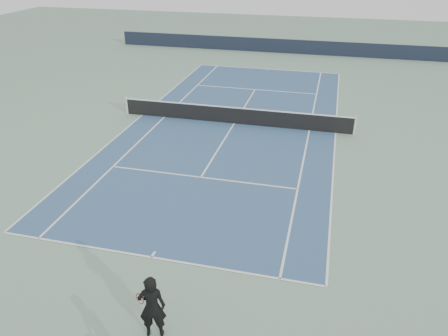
# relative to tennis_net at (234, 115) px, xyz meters

# --- Properties ---
(ground) EXTENTS (80.00, 80.00, 0.00)m
(ground) POSITION_rel_tennis_net_xyz_m (0.00, 0.00, -0.50)
(ground) COLOR gray
(court_surface) EXTENTS (10.97, 23.77, 0.01)m
(court_surface) POSITION_rel_tennis_net_xyz_m (0.00, 0.00, -0.50)
(court_surface) COLOR #325277
(court_surface) RESTS_ON ground
(tennis_net) EXTENTS (12.90, 0.10, 1.07)m
(tennis_net) POSITION_rel_tennis_net_xyz_m (0.00, 0.00, 0.00)
(tennis_net) COLOR silver
(tennis_net) RESTS_ON ground
(windscreen_far) EXTENTS (30.00, 0.25, 1.20)m
(windscreen_far) POSITION_rel_tennis_net_xyz_m (0.00, 17.88, 0.10)
(windscreen_far) COLOR black
(windscreen_far) RESTS_ON ground
(tennis_player) EXTENTS (0.86, 0.69, 1.87)m
(tennis_player) POSITION_rel_tennis_net_xyz_m (1.26, -14.70, 0.43)
(tennis_player) COLOR black
(tennis_player) RESTS_ON ground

